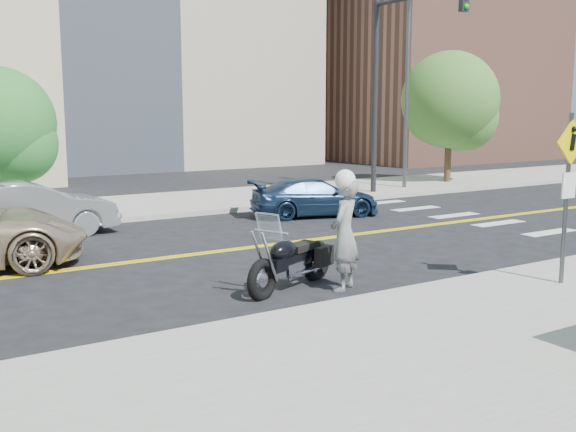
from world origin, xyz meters
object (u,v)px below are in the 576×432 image
at_px(motorcycle, 292,248).
at_px(parked_car_silver, 28,210).
at_px(parked_car_blue, 315,197).
at_px(pedestrian_sign, 568,182).
at_px(motorcyclist, 345,231).

distance_m(motorcycle, parked_car_silver, 8.21).
relative_size(parked_car_silver, parked_car_blue, 1.11).
bearing_deg(motorcycle, parked_car_blue, 29.43).
distance_m(pedestrian_sign, parked_car_silver, 12.57).
relative_size(motorcyclist, parked_car_blue, 0.55).
distance_m(motorcycle, parked_car_blue, 8.42).
relative_size(motorcycle, parked_car_blue, 0.61).
bearing_deg(pedestrian_sign, motorcycle, 145.18).
relative_size(pedestrian_sign, motorcycle, 1.24).
bearing_deg(parked_car_silver, motorcyclist, -158.77).
bearing_deg(pedestrian_sign, parked_car_silver, 123.73).
bearing_deg(parked_car_blue, motorcyclist, 164.84).
height_order(motorcycle, parked_car_blue, motorcycle).
relative_size(pedestrian_sign, motorcyclist, 1.38).
height_order(motorcyclist, parked_car_silver, motorcyclist).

